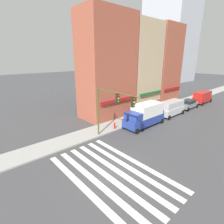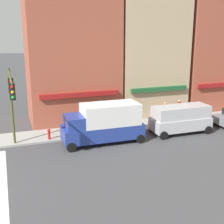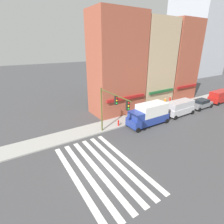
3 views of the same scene
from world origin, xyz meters
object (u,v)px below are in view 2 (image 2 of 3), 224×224
van_silver (181,118)px  pedestrian_red_jacket (179,108)px  traffic_signal (11,95)px  fire_hydrant (49,134)px  box_truck_blue (104,123)px  pedestrian_green_top (125,116)px  pedestrian_orange_vest (165,111)px

van_silver → pedestrian_red_jacket: 4.22m
traffic_signal → fire_hydrant: 5.02m
traffic_signal → box_truck_blue: bearing=4.7°
box_truck_blue → pedestrian_red_jacket: box_truck_blue is taller
pedestrian_green_top → pedestrian_orange_vest: 4.23m
pedestrian_orange_vest → fire_hydrant: size_ratio=2.10×
van_silver → fire_hydrant: bearing=171.1°
traffic_signal → pedestrian_orange_vest: bearing=15.8°
pedestrian_green_top → pedestrian_red_jacket: 5.97m
traffic_signal → fire_hydrant: size_ratio=7.02×
van_silver → pedestrian_red_jacket: van_silver is taller
traffic_signal → van_silver: size_ratio=1.18×
box_truck_blue → pedestrian_orange_vest: 7.87m
pedestrian_green_top → fire_hydrant: 6.96m
van_silver → pedestrian_orange_vest: (0.36, 3.33, -0.21)m
traffic_signal → fire_hydrant: traffic_signal is taller
fire_hydrant → pedestrian_orange_vest: bearing=8.4°
box_truck_blue → pedestrian_green_top: box_truck_blue is taller
traffic_signal → pedestrian_green_top: (9.43, 3.43, -3.21)m
pedestrian_green_top → pedestrian_red_jacket: size_ratio=1.00×
traffic_signal → van_silver: (13.28, 0.53, -3.00)m
traffic_signal → pedestrian_green_top: traffic_signal is taller
van_silver → fire_hydrant: 10.86m
box_truck_blue → van_silver: 6.76m
box_truck_blue → pedestrian_red_jacket: bearing=23.1°
pedestrian_orange_vest → fire_hydrant: (-11.06, -1.63, -0.46)m
box_truck_blue → van_silver: box_truck_blue is taller
pedestrian_red_jacket → fire_hydrant: pedestrian_red_jacket is taller
pedestrian_orange_vest → pedestrian_red_jacket: (1.71, 0.35, 0.00)m
pedestrian_green_top → traffic_signal: bearing=33.5°
pedestrian_orange_vest → traffic_signal: bearing=-34.5°
pedestrian_red_jacket → fire_hydrant: (-12.76, -1.98, -0.46)m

